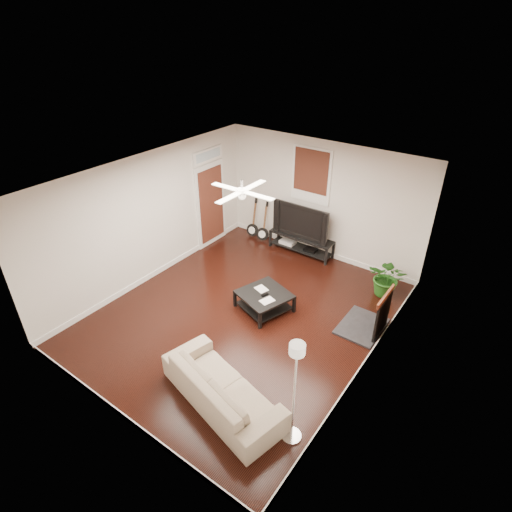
{
  "coord_description": "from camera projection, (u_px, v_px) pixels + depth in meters",
  "views": [
    {
      "loc": [
        3.96,
        -5.1,
        5.19
      ],
      "look_at": [
        0.0,
        0.4,
        1.15
      ],
      "focal_mm": 28.95,
      "sensor_mm": 36.0,
      "label": 1
    }
  ],
  "objects": [
    {
      "name": "tv",
      "position": [
        303.0,
        220.0,
        9.87
      ],
      "size": [
        1.46,
        0.19,
        0.84
      ],
      "primitive_type": "imported",
      "color": "black",
      "rests_on": "tv_stand"
    },
    {
      "name": "potted_plant",
      "position": [
        388.0,
        278.0,
        8.55
      ],
      "size": [
        0.82,
        0.73,
        0.84
      ],
      "primitive_type": "imported",
      "rotation": [
        0.0,
        0.0,
        0.1
      ],
      "color": "#225E1B",
      "rests_on": "floor"
    },
    {
      "name": "room",
      "position": [
        243.0,
        253.0,
        7.48
      ],
      "size": [
        5.01,
        6.01,
        2.81
      ],
      "color": "black",
      "rests_on": "ground"
    },
    {
      "name": "tv_stand",
      "position": [
        301.0,
        244.0,
        10.19
      ],
      "size": [
        1.63,
        0.43,
        0.46
      ],
      "primitive_type": "cube",
      "color": "black",
      "rests_on": "floor"
    },
    {
      "name": "sofa",
      "position": [
        222.0,
        388.0,
        6.2
      ],
      "size": [
        2.28,
        1.32,
        0.63
      ],
      "primitive_type": "imported",
      "rotation": [
        0.0,
        0.0,
        2.9
      ],
      "color": "#C2AF91",
      "rests_on": "floor"
    },
    {
      "name": "fireplace",
      "position": [
        372.0,
        311.0,
        7.55
      ],
      "size": [
        0.8,
        1.1,
        0.92
      ],
      "primitive_type": "cube",
      "color": "black",
      "rests_on": "floor"
    },
    {
      "name": "floor_lamp",
      "position": [
        294.0,
        394.0,
        5.39
      ],
      "size": [
        0.35,
        0.35,
        1.75
      ],
      "primitive_type": null,
      "rotation": [
        0.0,
        0.0,
        -0.24
      ],
      "color": "silver",
      "rests_on": "floor"
    },
    {
      "name": "door_left",
      "position": [
        211.0,
        197.0,
        10.12
      ],
      "size": [
        0.08,
        1.0,
        2.5
      ],
      "primitive_type": "cube",
      "color": "white",
      "rests_on": "wall_left"
    },
    {
      "name": "coffee_table",
      "position": [
        264.0,
        301.0,
        8.24
      ],
      "size": [
        1.14,
        1.14,
        0.38
      ],
      "primitive_type": "cube",
      "rotation": [
        0.0,
        0.0,
        -0.32
      ],
      "color": "black",
      "rests_on": "floor"
    },
    {
      "name": "ceiling_fan",
      "position": [
        242.0,
        191.0,
        6.87
      ],
      "size": [
        1.24,
        1.24,
        0.32
      ],
      "primitive_type": null,
      "color": "white",
      "rests_on": "ceiling"
    },
    {
      "name": "brick_accent",
      "position": [
        397.0,
        273.0,
        6.93
      ],
      "size": [
        0.02,
        2.2,
        2.8
      ],
      "primitive_type": "cube",
      "color": "brown",
      "rests_on": "floor"
    },
    {
      "name": "window_back",
      "position": [
        311.0,
        175.0,
        9.42
      ],
      "size": [
        1.0,
        0.06,
        1.3
      ],
      "primitive_type": "cube",
      "color": "#3A190F",
      "rests_on": "wall_back"
    },
    {
      "name": "guitar_right",
      "position": [
        263.0,
        222.0,
        10.56
      ],
      "size": [
        0.37,
        0.29,
        1.05
      ],
      "primitive_type": null,
      "rotation": [
        0.0,
        0.0,
        0.21
      ],
      "color": "black",
      "rests_on": "floor"
    },
    {
      "name": "guitar_left",
      "position": [
        252.0,
        218.0,
        10.75
      ],
      "size": [
        0.35,
        0.26,
        1.05
      ],
      "primitive_type": null,
      "rotation": [
        0.0,
        0.0,
        0.11
      ],
      "color": "black",
      "rests_on": "floor"
    }
  ]
}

